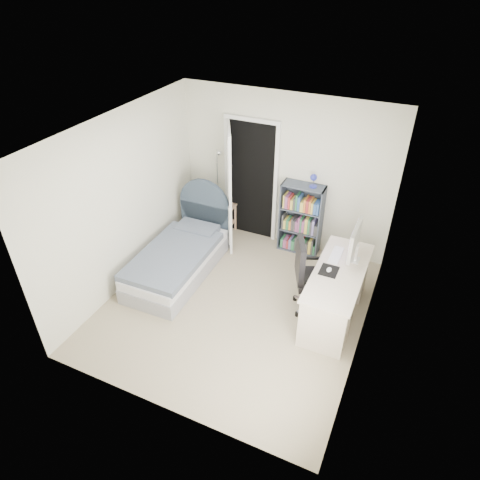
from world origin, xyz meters
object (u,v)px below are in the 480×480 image
at_px(floor_lamp, 219,198).
at_px(office_chair, 309,274).
at_px(nightstand, 221,212).
at_px(bookcase, 301,221).
at_px(bed, 180,257).
at_px(desk, 336,291).

height_order(floor_lamp, office_chair, floor_lamp).
xyz_separation_m(nightstand, bookcase, (1.41, 0.07, 0.14)).
bearing_deg(bookcase, office_chair, -68.43).
bearing_deg(bed, floor_lamp, 90.09).
bearing_deg(bookcase, bed, -138.60).
distance_m(nightstand, floor_lamp, 0.24).
bearing_deg(desk, nightstand, 152.51).
bearing_deg(office_chair, floor_lamp, 146.37).
relative_size(nightstand, office_chair, 0.56).
relative_size(bed, floor_lamp, 1.28).
relative_size(nightstand, floor_lamp, 0.41).
xyz_separation_m(bed, office_chair, (2.00, -0.00, 0.34)).
height_order(nightstand, desk, desk).
xyz_separation_m(floor_lamp, office_chair, (2.00, -1.33, -0.01)).
relative_size(floor_lamp, office_chair, 1.36).
height_order(bed, nightstand, bed).
distance_m(floor_lamp, desk, 2.72).
xyz_separation_m(bookcase, office_chair, (0.52, -1.31, 0.06)).
relative_size(nightstand, desk, 0.40).
bearing_deg(bookcase, floor_lamp, 179.11).
xyz_separation_m(nightstand, desk, (2.31, -1.20, 0.01)).
relative_size(bed, office_chair, 1.75).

